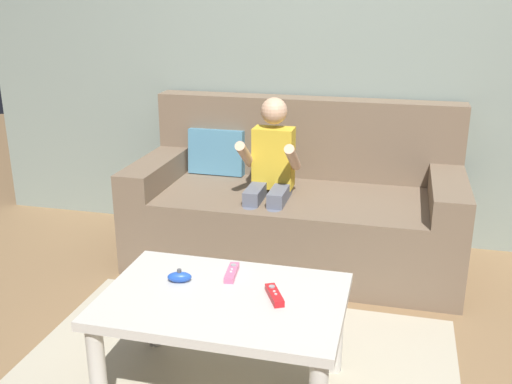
# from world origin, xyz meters

# --- Properties ---
(wall_back) EXTENTS (4.48, 0.05, 2.50)m
(wall_back) POSITION_xyz_m (0.00, 1.65, 1.25)
(wall_back) COLOR gray
(wall_back) RESTS_ON ground
(couch) EXTENTS (1.75, 0.80, 0.86)m
(couch) POSITION_xyz_m (-0.16, 1.26, 0.30)
(couch) COLOR #75604C
(couch) RESTS_ON ground
(person_seated_on_couch) EXTENTS (0.30, 0.37, 0.92)m
(person_seated_on_couch) POSITION_xyz_m (-0.27, 1.08, 0.53)
(person_seated_on_couch) COLOR slate
(person_seated_on_couch) RESTS_ON ground
(coffee_table) EXTENTS (0.86, 0.58, 0.41)m
(coffee_table) POSITION_xyz_m (-0.19, -0.00, 0.34)
(coffee_table) COLOR beige
(coffee_table) RESTS_ON ground
(game_remote_red_near_edge) EXTENTS (0.10, 0.14, 0.03)m
(game_remote_red_near_edge) POSITION_xyz_m (-0.01, 0.03, 0.42)
(game_remote_red_near_edge) COLOR red
(game_remote_red_near_edge) RESTS_ON coffee_table
(nunchuk_blue) EXTENTS (0.10, 0.07, 0.05)m
(nunchuk_blue) POSITION_xyz_m (-0.38, 0.06, 0.43)
(nunchuk_blue) COLOR blue
(nunchuk_blue) RESTS_ON coffee_table
(game_remote_pink_far_corner) EXTENTS (0.05, 0.14, 0.03)m
(game_remote_pink_far_corner) POSITION_xyz_m (-0.21, 0.16, 0.42)
(game_remote_pink_far_corner) COLOR pink
(game_remote_pink_far_corner) RESTS_ON coffee_table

